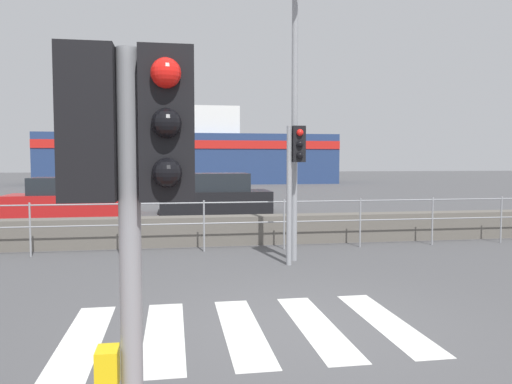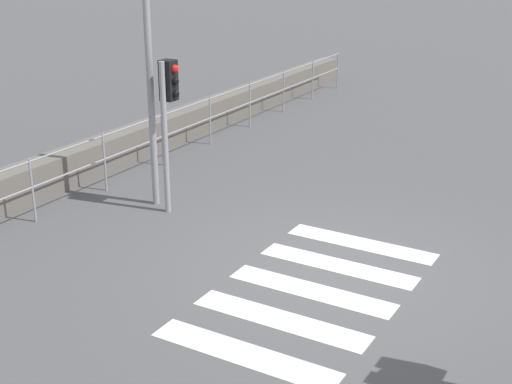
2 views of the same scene
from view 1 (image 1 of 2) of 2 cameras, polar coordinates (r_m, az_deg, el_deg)
ground_plane at (r=6.24m, az=5.60°, el=-15.04°), size 160.00×160.00×0.00m
crosswalk at (r=6.10m, az=-1.62°, el=-15.45°), size 4.05×2.40×0.01m
seawall at (r=11.94m, az=-1.90°, el=-4.34°), size 25.87×0.55×0.68m
harbor_fence at (r=11.03m, az=-1.31°, el=-2.88°), size 23.32×0.04×1.13m
traffic_light_near at (r=2.32m, az=-14.37°, el=2.15°), size 0.58×0.41×2.50m
traffic_light_far at (r=9.45m, az=4.47°, el=3.30°), size 0.34×0.32×2.64m
streetlamp at (r=9.87m, az=4.69°, el=13.36°), size 0.32×0.95×5.92m
ferry_boat at (r=44.32m, az=-8.22°, el=4.61°), size 24.66×7.67×8.30m
parked_car_red at (r=19.47m, az=-20.49°, el=-0.74°), size 4.44×1.75×1.38m
parked_car_black at (r=19.17m, az=-4.67°, el=-0.42°), size 4.17×1.89×1.51m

